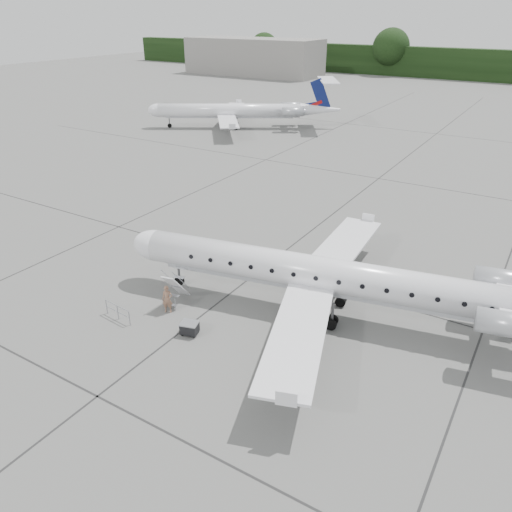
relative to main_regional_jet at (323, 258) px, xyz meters
The scene contains 8 objects.
ground 4.91m from the main_regional_jet, 126.48° to the right, with size 320.00×320.00×0.00m, color #61625F.
terminal_building 129.33m from the main_regional_jet, 123.73° to the left, with size 40.00×14.00×10.00m, color slate.
main_regional_jet is the anchor object (origin of this frame).
airstair 9.77m from the main_regional_jet, 155.54° to the right, with size 0.85×2.09×2.42m, color white, non-canonical shape.
passenger 10.18m from the main_regional_jet, 148.69° to the right, with size 0.68×0.45×1.87m, color #8F654E.
safety_railing 13.20m from the main_regional_jet, 144.77° to the right, with size 2.20×0.08×1.00m, color gray, non-canonical shape.
baggage_cart 9.09m from the main_regional_jet, 131.84° to the right, with size 0.99×0.80×0.86m, color black, non-canonical shape.
bg_regional_left 56.08m from the main_regional_jet, 130.23° to the left, with size 29.33×21.12×7.69m, color white, non-canonical shape.
Camera 1 is at (12.50, -22.81, 17.48)m, focal length 35.00 mm.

